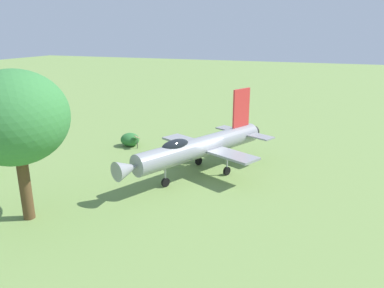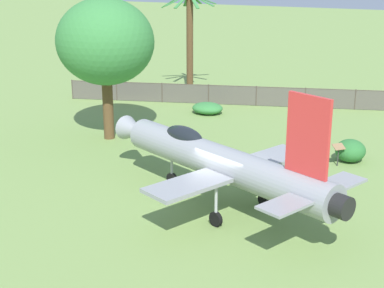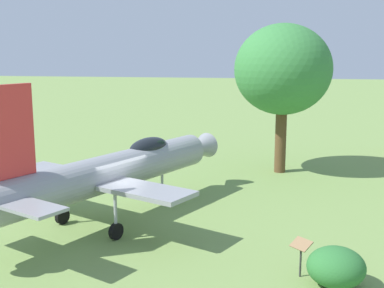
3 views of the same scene
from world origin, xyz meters
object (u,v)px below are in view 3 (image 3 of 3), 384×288
Objects in this scene: shrub_near_fence at (336,267)px; info_plaque at (301,249)px; display_jet at (114,170)px; shade_tree at (283,70)px.

info_plaque is (-0.96, 0.46, 0.28)m from shrub_near_fence.
display_jet is 9.15m from shrub_near_fence.
display_jet is 1.54× the size of shade_tree.
display_jet reaches higher than shrub_near_fence.
display_jet is at bearing 150.94° from info_plaque.
shrub_near_fence is (7.93, -4.33, -1.49)m from display_jet.
shade_tree is at bearing 96.26° from shrub_near_fence.
info_plaque is at bearing 154.56° from shrub_near_fence.
shrub_near_fence is 1.45× the size of info_plaque.
shrub_near_fence is (1.48, -13.49, -4.98)m from shade_tree.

